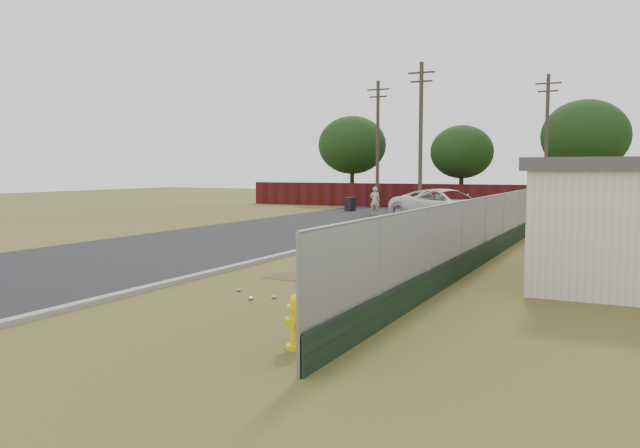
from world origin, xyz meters
The scene contains 12 objects.
ground centered at (0.00, 0.00, 0.00)m, with size 120.00×120.00×0.00m, color brown.
street centered at (-6.76, 8.05, 0.02)m, with size 15.10×60.00×0.12m.
chainlink_fence centered at (3.12, 1.03, 0.80)m, with size 0.10×27.06×2.02m.
privacy_fence centered at (-6.00, 25.00, 0.90)m, with size 30.00×0.12×1.80m, color #460F15.
utility_poles centered at (-3.67, 20.67, 4.69)m, with size 12.60×8.24×9.00m.
horizon_trees centered at (0.84, 23.56, 4.63)m, with size 33.32×31.94×7.78m.
fire_hydrant centered at (2.41, -10.76, 0.43)m, with size 0.41×0.41×0.92m.
mailbox centered at (-1.32, 1.91, 0.85)m, with size 0.19×0.47×1.08m.
pickup_truck centered at (-1.75, 13.71, 0.89)m, with size 2.97×6.44×1.79m, color white.
pedestrian centered at (-7.33, 17.31, 0.88)m, with size 0.64×0.42×1.75m, color #CBB194.
trash_bin centered at (-10.09, 19.74, 0.48)m, with size 0.72×0.78×0.93m.
scattered_litter centered at (0.24, -3.75, 0.04)m, with size 3.03×11.68×0.07m.
Camera 1 is at (7.04, -19.25, 2.83)m, focal length 35.00 mm.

